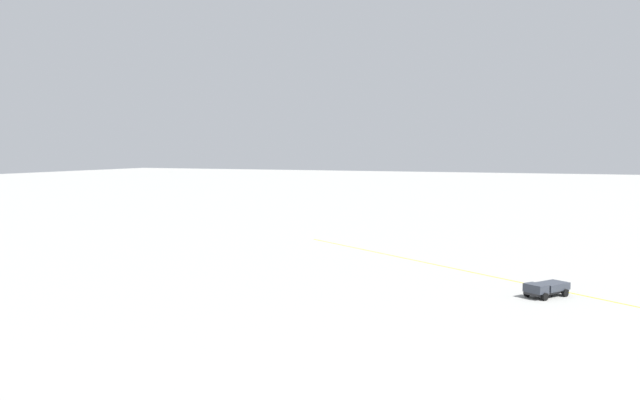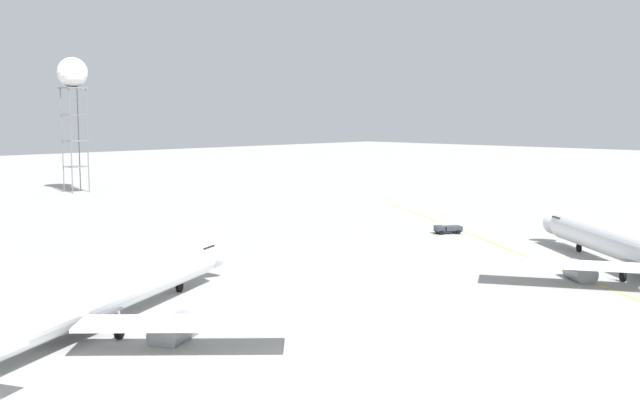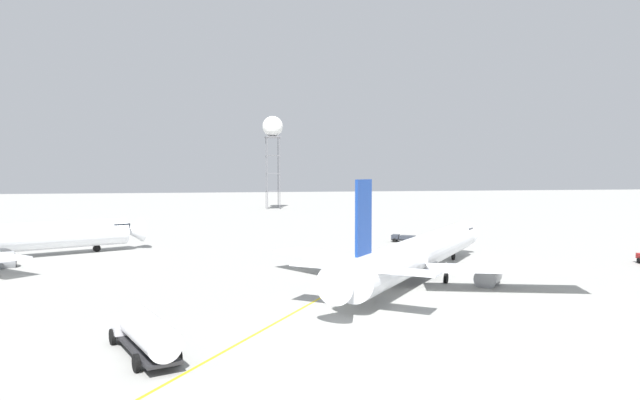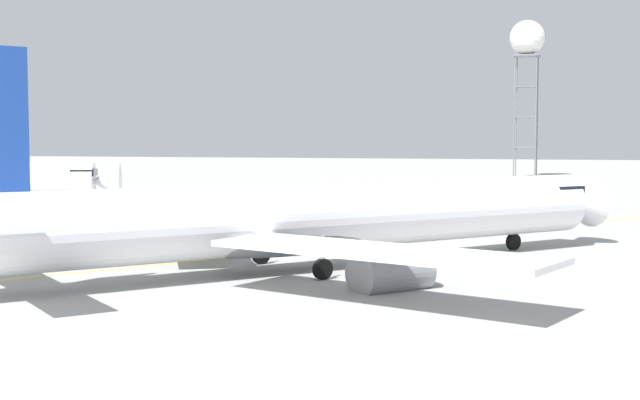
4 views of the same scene
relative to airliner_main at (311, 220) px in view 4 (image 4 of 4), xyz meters
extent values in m
plane|color=#9E9E99|center=(-4.55, 1.84, -2.75)|extent=(600.00, 600.00, 0.00)
cylinder|color=white|center=(0.47, -0.38, 0.21)|extent=(33.14, 27.94, 3.81)
cone|color=white|center=(16.77, -13.63, 0.21)|extent=(4.61, 4.70, 3.62)
cube|color=black|center=(15.06, -12.24, 1.06)|extent=(3.90, 4.03, 0.70)
ellipsoid|color=slate|center=(-1.07, 0.87, -0.84)|extent=(13.23, 11.65, 2.09)
cube|color=white|center=(-15.39, 7.74, 0.97)|extent=(5.73, 6.21, 0.20)
cube|color=white|center=(4.17, 9.44, -0.46)|extent=(16.13, 11.65, 0.28)
cube|color=white|center=(-8.39, -6.01, -0.46)|extent=(8.97, 16.64, 0.28)
cylinder|color=gray|center=(4.61, 5.97, -1.87)|extent=(4.41, 4.20, 2.32)
cylinder|color=black|center=(6.12, 4.74, -1.87)|extent=(1.36, 1.63, 1.97)
cylinder|color=gray|center=(-4.90, -5.73, -1.87)|extent=(4.41, 4.20, 2.32)
cylinder|color=black|center=(-3.39, -6.96, -1.87)|extent=(1.36, 1.63, 1.97)
cylinder|color=#9EA0A5|center=(12.15, -9.88, -1.33)|extent=(0.20, 0.20, 1.74)
cylinder|color=black|center=(12.15, -9.88, -2.20)|extent=(1.04, 0.93, 1.10)
cylinder|color=#9EA0A5|center=(1.02, 3.43, -1.33)|extent=(0.20, 0.20, 1.74)
cylinder|color=black|center=(1.02, 3.43, -2.20)|extent=(1.04, 0.93, 1.10)
cylinder|color=#9EA0A5|center=(-3.15, -1.70, -1.33)|extent=(0.20, 0.20, 1.74)
cylinder|color=black|center=(-3.15, -1.70, -2.20)|extent=(1.04, 0.93, 1.10)
cone|color=white|center=(33.58, 34.32, 0.20)|extent=(4.71, 4.34, 3.79)
cube|color=black|center=(32.64, 36.31, 1.10)|extent=(4.09, 3.63, 0.70)
cylinder|color=#9EA0A5|center=(31.19, 39.33, -1.35)|extent=(0.20, 0.20, 1.70)
cylinder|color=black|center=(31.19, 39.33, -2.20)|extent=(0.74, 1.12, 1.10)
cube|color=#232326|center=(33.00, -10.53, -2.33)|extent=(3.44, 4.16, 0.20)
cube|color=#2D333D|center=(33.76, -9.36, -1.88)|extent=(2.15, 1.97, 0.70)
cube|color=black|center=(34.03, -8.94, -1.78)|extent=(1.30, 0.88, 0.39)
cube|color=#2D333D|center=(32.62, -11.11, -1.93)|extent=(2.90, 3.14, 0.60)
cylinder|color=black|center=(33.02, -8.87, -2.43)|extent=(0.58, 0.69, 0.64)
cylinder|color=black|center=(34.51, -9.84, -2.43)|extent=(0.58, 0.69, 0.64)
cylinder|color=black|center=(31.56, -11.11, -2.43)|extent=(0.58, 0.69, 0.64)
cylinder|color=black|center=(33.06, -12.08, -2.43)|extent=(0.58, 0.69, 0.64)
cylinder|color=slate|center=(131.27, 1.23, 9.10)|extent=(0.24, 0.24, 23.71)
cylinder|color=slate|center=(127.16, 1.23, 9.10)|extent=(0.24, 0.24, 23.71)
cylinder|color=slate|center=(127.16, -2.88, 9.10)|extent=(0.24, 0.24, 23.71)
cylinder|color=slate|center=(131.27, -2.88, 9.10)|extent=(0.24, 0.24, 23.71)
cube|color=slate|center=(129.22, -0.83, 3.17)|extent=(4.31, 4.31, 0.16)
cube|color=slate|center=(129.22, -0.83, 9.10)|extent=(4.31, 4.31, 0.16)
cube|color=slate|center=(129.22, -0.83, 15.03)|extent=(4.31, 4.31, 0.16)
cube|color=slate|center=(129.22, -0.83, 21.11)|extent=(4.91, 4.91, 0.30)
sphere|color=white|center=(129.22, -0.83, 24.65)|extent=(6.79, 6.79, 6.79)
cube|color=yellow|center=(4.73, 5.02, -2.75)|extent=(121.46, 81.97, 0.01)
camera|label=1|loc=(28.50, 49.01, 9.76)|focal=38.26mm
camera|label=2|loc=(-30.03, 81.81, 15.03)|focal=41.56mm
camera|label=3|loc=(-60.07, 24.82, 9.18)|focal=32.09mm
camera|label=4|loc=(-44.83, -15.28, 4.40)|focal=48.10mm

